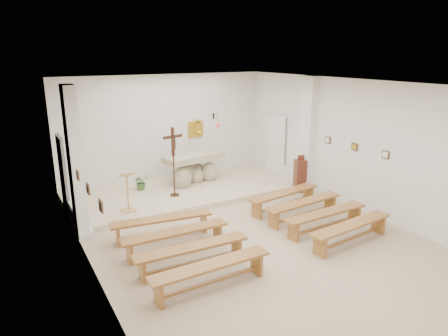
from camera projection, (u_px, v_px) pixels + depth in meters
ground at (249, 237)px, 9.34m from camera, size 7.00×10.00×0.00m
wall_left at (89, 191)px, 7.19m from camera, size 0.02×10.00×3.50m
wall_right at (361, 147)px, 10.52m from camera, size 0.02×10.00×3.50m
wall_back at (166, 129)px, 13.02m from camera, size 7.00×0.02×3.50m
ceiling at (252, 85)px, 8.38m from camera, size 7.00×10.00×0.02m
sanctuary_platform at (187, 191)px, 12.24m from camera, size 6.98×3.00×0.15m
pilaster_left at (75, 164)px, 8.92m from camera, size 0.26×0.55×3.50m
pilaster_right at (307, 135)px, 12.13m from camera, size 0.26×0.55×3.50m
gold_wall_relief at (196, 129)px, 13.52m from camera, size 0.55×0.04×0.55m
sanctuary_lamp at (217, 124)px, 13.60m from camera, size 0.11×0.36×0.44m
station_frame_left_front at (101, 206)px, 6.54m from camera, size 0.03×0.20×0.20m
station_frame_left_mid at (88, 189)px, 7.38m from camera, size 0.03×0.20×0.20m
station_frame_left_rear at (78, 175)px, 8.21m from camera, size 0.03×0.20×0.20m
station_frame_right_front at (386, 155)px, 9.86m from camera, size 0.03×0.20×0.20m
station_frame_right_mid at (354, 147)px, 10.69m from camera, size 0.03×0.20×0.20m
station_frame_right_rear at (328, 140)px, 11.52m from camera, size 0.03×0.20×0.20m
radiator_left at (74, 215)px, 9.88m from camera, size 0.10×0.85×0.52m
radiator_right at (291, 175)px, 13.16m from camera, size 0.10×0.85×0.52m
altar at (193, 170)px, 12.71m from camera, size 2.04×1.08×1.00m
lectern at (128, 191)px, 10.31m from camera, size 0.40×0.35×1.11m
crucifix_stand at (173, 157)px, 11.28m from camera, size 0.61×0.26×2.01m
potted_plant at (141, 182)px, 12.06m from camera, size 0.49×0.44×0.48m
donation_pedestal at (300, 176)px, 12.27m from camera, size 0.39×0.39×1.16m
bench_left_front at (162, 223)px, 9.20m from camera, size 2.36×0.69×0.49m
bench_right_front at (284, 196)px, 10.90m from camera, size 2.36×0.69×0.49m
bench_left_second at (176, 236)px, 8.53m from camera, size 2.35×0.44×0.49m
bench_right_second at (304, 206)px, 10.23m from camera, size 2.36×0.55×0.49m
bench_left_third at (192, 251)px, 7.86m from camera, size 2.35×0.48×0.49m
bench_right_third at (326, 216)px, 9.56m from camera, size 2.34×0.43×0.49m
bench_left_fourth at (211, 270)px, 7.19m from camera, size 2.34×0.39×0.49m
bench_right_fourth at (351, 229)px, 8.89m from camera, size 2.36×0.57×0.49m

